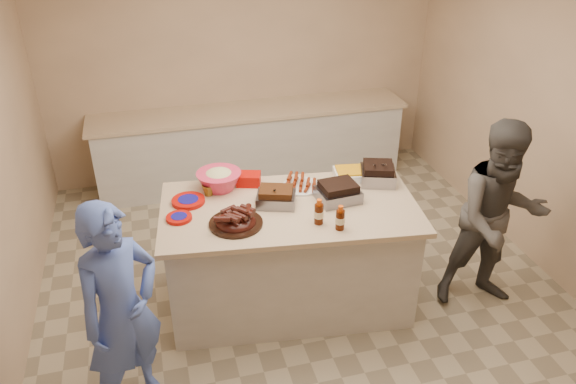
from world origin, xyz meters
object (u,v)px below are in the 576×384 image
object	(u,v)px
rib_platter	(236,225)
mustard_bottle	(278,204)
island	(289,300)
guest_gray	(481,298)
coleslaw_bowl	(220,189)
plastic_cup	(209,195)
bbq_bottle_a	(319,223)
bbq_bottle_b	(340,229)
roasting_pan	(377,182)

from	to	relation	value
rib_platter	mustard_bottle	distance (m)	0.43
rib_platter	island	bearing A→B (deg)	18.67
guest_gray	coleslaw_bowl	bearing A→B (deg)	168.21
coleslaw_bowl	plastic_cup	size ratio (longest dim) A/B	3.66
bbq_bottle_a	mustard_bottle	xyz separation A→B (m)	(-0.22, 0.35, 0.00)
rib_platter	bbq_bottle_b	world-z (taller)	bbq_bottle_b
coleslaw_bowl	bbq_bottle_b	world-z (taller)	coleslaw_bowl
roasting_pan	plastic_cup	world-z (taller)	roasting_pan
rib_platter	plastic_cup	xyz separation A→B (m)	(-0.13, 0.49, 0.00)
rib_platter	mustard_bottle	bearing A→B (deg)	29.62
bbq_bottle_b	plastic_cup	size ratio (longest dim) A/B	1.93
bbq_bottle_b	guest_gray	bearing A→B (deg)	0.45
bbq_bottle_b	plastic_cup	bearing A→B (deg)	138.92
island	roasting_pan	distance (m)	1.27
bbq_bottle_a	plastic_cup	bearing A→B (deg)	139.11
rib_platter	coleslaw_bowl	bearing A→B (deg)	93.13
plastic_cup	mustard_bottle	bearing A→B (deg)	-28.53
bbq_bottle_a	coleslaw_bowl	bearing A→B (deg)	131.24
bbq_bottle_a	guest_gray	world-z (taller)	bbq_bottle_a
roasting_pan	coleslaw_bowl	distance (m)	1.32
island	plastic_cup	xyz separation A→B (m)	(-0.59, 0.34, 0.95)
island	plastic_cup	size ratio (longest dim) A/B	19.91
bbq_bottle_a	bbq_bottle_b	distance (m)	0.17
island	bbq_bottle_b	size ratio (longest dim) A/B	10.33
bbq_bottle_b	plastic_cup	xyz separation A→B (m)	(-0.86, 0.75, 0.00)
island	guest_gray	world-z (taller)	island
island	rib_platter	size ratio (longest dim) A/B	4.99
mustard_bottle	plastic_cup	distance (m)	0.58
bbq_bottle_a	bbq_bottle_b	size ratio (longest dim) A/B	1.04
bbq_bottle_a	bbq_bottle_b	bearing A→B (deg)	-42.16
bbq_bottle_b	guest_gray	size ratio (longest dim) A/B	0.12
plastic_cup	roasting_pan	bearing A→B (deg)	-5.78
rib_platter	mustard_bottle	xyz separation A→B (m)	(0.38, 0.21, 0.00)
guest_gray	bbq_bottle_a	bearing A→B (deg)	-174.51
roasting_pan	coleslaw_bowl	world-z (taller)	coleslaw_bowl
island	bbq_bottle_b	bearing A→B (deg)	-49.46
bbq_bottle_a	bbq_bottle_b	world-z (taller)	bbq_bottle_a
roasting_pan	bbq_bottle_b	distance (m)	0.82
guest_gray	plastic_cup	bearing A→B (deg)	171.07
coleslaw_bowl	bbq_bottle_b	size ratio (longest dim) A/B	1.90
bbq_bottle_a	mustard_bottle	bearing A→B (deg)	121.80
island	rib_platter	bearing A→B (deg)	-154.22
mustard_bottle	guest_gray	size ratio (longest dim) A/B	0.07
roasting_pan	island	bearing A→B (deg)	-147.78
coleslaw_bowl	guest_gray	world-z (taller)	coleslaw_bowl
coleslaw_bowl	plastic_cup	xyz separation A→B (m)	(-0.10, -0.08, 0.00)
bbq_bottle_b	guest_gray	distance (m)	1.65
roasting_pan	bbq_bottle_a	xyz separation A→B (m)	(-0.68, -0.49, 0.00)
rib_platter	guest_gray	xyz separation A→B (m)	(2.07, -0.24, -0.95)
roasting_pan	guest_gray	distance (m)	1.38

